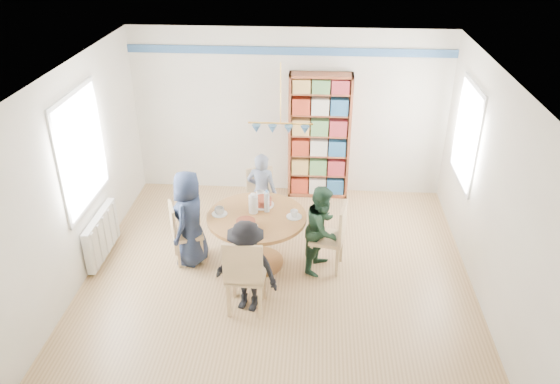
# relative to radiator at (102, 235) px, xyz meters

# --- Properties ---
(ground) EXTENTS (5.00, 5.00, 0.00)m
(ground) POSITION_rel_radiator_xyz_m (2.42, -0.30, -0.35)
(ground) COLOR tan
(room_shell) EXTENTS (5.00, 5.00, 5.00)m
(room_shell) POSITION_rel_radiator_xyz_m (2.16, 0.57, 1.30)
(room_shell) COLOR white
(room_shell) RESTS_ON ground
(radiator) EXTENTS (0.12, 1.00, 0.60)m
(radiator) POSITION_rel_radiator_xyz_m (0.00, 0.00, 0.00)
(radiator) COLOR silver
(radiator) RESTS_ON ground
(dining_table) EXTENTS (1.30, 1.30, 0.75)m
(dining_table) POSITION_rel_radiator_xyz_m (2.12, -0.01, 0.21)
(dining_table) COLOR olive
(dining_table) RESTS_ON ground
(chair_left) EXTENTS (0.50, 0.50, 0.88)m
(chair_left) POSITION_rel_radiator_xyz_m (1.11, -0.01, 0.13)
(chair_left) COLOR tan
(chair_left) RESTS_ON ground
(chair_right) EXTENTS (0.49, 0.49, 0.95)m
(chair_right) POSITION_rel_radiator_xyz_m (3.12, -0.03, 0.17)
(chair_right) COLOR tan
(chair_right) RESTS_ON ground
(chair_far) EXTENTS (0.50, 0.50, 0.90)m
(chair_far) POSITION_rel_radiator_xyz_m (2.07, 1.01, 0.15)
(chair_far) COLOR tan
(chair_far) RESTS_ON ground
(chair_near) EXTENTS (0.47, 0.47, 1.03)m
(chair_near) POSITION_rel_radiator_xyz_m (2.09, -1.00, 0.22)
(chair_near) COLOR tan
(chair_near) RESTS_ON ground
(person_left) EXTENTS (0.53, 0.72, 1.33)m
(person_left) POSITION_rel_radiator_xyz_m (1.23, 0.00, 0.32)
(person_left) COLOR #1B243C
(person_left) RESTS_ON ground
(person_right) EXTENTS (0.63, 0.71, 1.21)m
(person_right) POSITION_rel_radiator_xyz_m (2.98, -0.03, 0.25)
(person_right) COLOR #1A3523
(person_right) RESTS_ON ground
(person_far) EXTENTS (0.48, 0.36, 1.21)m
(person_far) POSITION_rel_radiator_xyz_m (2.09, 0.90, 0.26)
(person_far) COLOR gray
(person_far) RESTS_ON ground
(person_near) EXTENTS (0.86, 0.64, 1.19)m
(person_near) POSITION_rel_radiator_xyz_m (2.10, -0.92, 0.25)
(person_near) COLOR black
(person_near) RESTS_ON ground
(bookshelf) EXTENTS (0.98, 0.29, 2.05)m
(bookshelf) POSITION_rel_radiator_xyz_m (2.91, 2.04, 0.66)
(bookshelf) COLOR brown
(bookshelf) RESTS_ON ground
(tableware) EXTENTS (1.17, 1.17, 0.31)m
(tableware) POSITION_rel_radiator_xyz_m (2.10, 0.02, 0.47)
(tableware) COLOR white
(tableware) RESTS_ON dining_table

